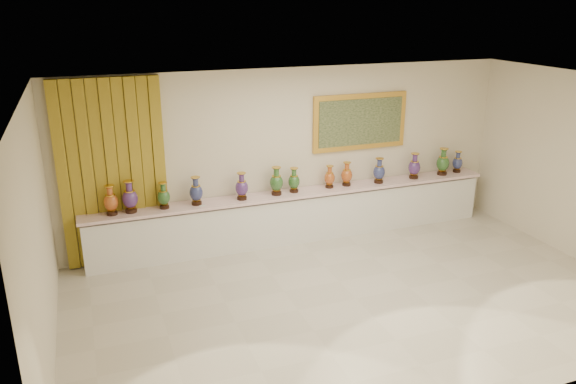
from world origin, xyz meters
name	(u,v)px	position (x,y,z in m)	size (l,w,h in m)	color
ground	(356,299)	(0.00, 0.00, 0.00)	(8.00, 8.00, 0.00)	beige
room	(157,164)	(-2.34, 2.44, 1.58)	(8.00, 8.00, 8.00)	beige
counter	(298,216)	(0.00, 2.27, 0.44)	(7.28, 0.48, 0.90)	white
vase_0	(111,202)	(-3.11, 2.23, 1.11)	(0.26, 0.26, 0.48)	black
vase_1	(130,198)	(-2.82, 2.24, 1.13)	(0.31, 0.31, 0.51)	black
vase_2	(164,197)	(-2.31, 2.24, 1.09)	(0.23, 0.23, 0.43)	black
vase_3	(196,192)	(-1.79, 2.23, 1.11)	(0.26, 0.26, 0.47)	black
vase_4	(242,187)	(-1.03, 2.22, 1.11)	(0.28, 0.28, 0.46)	black
vase_5	(276,182)	(-0.41, 2.24, 1.12)	(0.23, 0.23, 0.49)	black
vase_6	(294,181)	(-0.08, 2.27, 1.09)	(0.24, 0.24, 0.43)	black
vase_7	(330,178)	(0.60, 2.28, 1.08)	(0.24, 0.24, 0.40)	black
vase_8	(347,175)	(0.93, 2.28, 1.09)	(0.22, 0.22, 0.43)	black
vase_9	(379,172)	(1.55, 2.22, 1.11)	(0.22, 0.22, 0.46)	black
vase_10	(414,167)	(2.30, 2.23, 1.12)	(0.28, 0.28, 0.48)	black
vase_11	(443,163)	(2.93, 2.24, 1.13)	(0.30, 0.30, 0.52)	black
vase_12	(457,163)	(3.30, 2.29, 1.08)	(0.22, 0.22, 0.41)	black
label_card	(202,206)	(-1.72, 2.13, 0.90)	(0.10, 0.06, 0.00)	white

